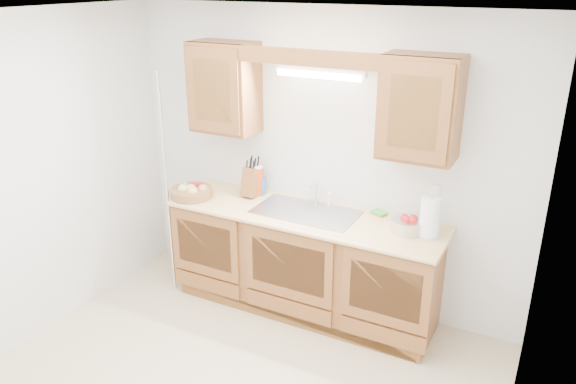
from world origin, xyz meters
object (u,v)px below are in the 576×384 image
Objects in this scene: fruit_basket at (192,191)px; apple_bowl at (408,224)px; knife_block at (252,182)px; paper_towel at (430,217)px.

apple_bowl reaches higher than fruit_basket.
apple_bowl is at bearing 5.44° from fruit_basket.
fruit_basket is 1.12× the size of knife_block.
paper_towel reaches higher than fruit_basket.
paper_towel is 0.18m from apple_bowl.
apple_bowl is at bearing -0.73° from knife_block.
paper_towel is at bearing 4.68° from fruit_basket.
paper_towel is (1.58, -0.10, 0.02)m from knife_block.
knife_block is (0.45, 0.26, 0.08)m from fruit_basket.
fruit_basket is 2.04m from paper_towel.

